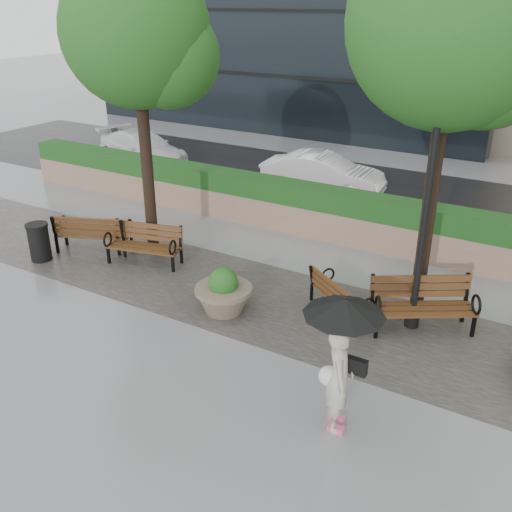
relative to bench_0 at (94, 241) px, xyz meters
The scene contains 16 objects.
ground 6.69m from the bench_0, 27.32° to the right, with size 100.00×100.00×0.00m, color gray.
cobble_strip 5.94m from the bench_0, ahead, with size 28.00×3.20×0.01m, color #383330.
hedge_wall 7.13m from the bench_0, 33.53° to the left, with size 24.00×0.80×1.35m.
asphalt_street 9.91m from the bench_0, 53.19° to the left, with size 40.00×7.00×0.00m, color black.
bench_0 is the anchor object (origin of this frame).
bench_1 1.59m from the bench_0, ahead, with size 1.90×1.13×0.96m.
bench_2 6.60m from the bench_0, ahead, with size 1.60×1.36×0.82m.
bench_3 8.23m from the bench_0, ahead, with size 2.06×1.69×1.05m.
planter_left 4.62m from the bench_0, 11.06° to the right, with size 1.18×1.18×0.99m.
trash_bin 1.31m from the bench_0, 125.75° to the right, with size 0.54×0.54×0.90m, color black.
lamppost 8.20m from the bench_0, ahead, with size 0.28×0.28×4.20m.
tree_0 5.08m from the bench_0, 28.94° to the left, with size 3.40×3.29×6.88m.
tree_1 9.65m from the bench_0, 10.03° to the left, with size 3.77×3.73×7.43m.
car_left 8.27m from the bench_0, 122.20° to the left, with size 1.75×4.30×1.25m, color white.
car_right 7.87m from the bench_0, 67.47° to the left, with size 1.40×4.01×1.32m, color white.
pedestrian 8.45m from the bench_0, 19.93° to the right, with size 1.18×1.18×2.17m.
Camera 1 is at (4.39, -6.31, 5.96)m, focal length 40.00 mm.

